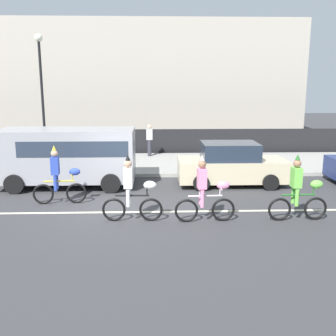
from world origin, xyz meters
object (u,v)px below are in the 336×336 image
object	(u,v)px
parade_cyclist_pink	(206,193)
pedestrian_onlooker	(149,140)
parade_cyclist_zebra	(133,192)
street_lamp_post	(41,80)
parked_van_grey	(69,153)
parade_cyclist_lime	(299,192)
parade_cyclist_cobalt	(59,178)
parked_car_beige	(231,165)

from	to	relation	value
parade_cyclist_pink	pedestrian_onlooker	size ratio (longest dim) A/B	1.19
parade_cyclist_zebra	street_lamp_post	distance (m)	9.59
parade_cyclist_pink	parked_van_grey	bearing A→B (deg)	138.42
parade_cyclist_lime	parade_cyclist_pink	bearing A→B (deg)	-179.54
parade_cyclist_pink	parked_van_grey	xyz separation A→B (m)	(-4.62, 4.10, 0.44)
parade_cyclist_pink	street_lamp_post	bearing A→B (deg)	129.48
parade_cyclist_cobalt	street_lamp_post	distance (m)	7.17
parade_cyclist_cobalt	parade_cyclist_lime	distance (m)	7.38
parade_cyclist_pink	parked_car_beige	size ratio (longest dim) A/B	0.47
parked_car_beige	street_lamp_post	size ratio (longest dim) A/B	0.70
parade_cyclist_cobalt	parade_cyclist_zebra	bearing A→B (deg)	-35.49
parked_car_beige	street_lamp_post	distance (m)	9.50
parade_cyclist_pink	parade_cyclist_zebra	bearing A→B (deg)	176.67
parade_cyclist_cobalt	pedestrian_onlooker	size ratio (longest dim) A/B	1.19
parade_cyclist_zebra	parade_cyclist_cobalt	bearing A→B (deg)	144.51
parked_car_beige	parade_cyclist_cobalt	bearing A→B (deg)	-159.49
parade_cyclist_cobalt	parade_cyclist_pink	size ratio (longest dim) A/B	1.00
parade_cyclist_zebra	street_lamp_post	bearing A→B (deg)	119.91
parade_cyclist_zebra	street_lamp_post	xyz separation A→B (m)	(-4.52, 7.85, 3.15)
parade_cyclist_zebra	pedestrian_onlooker	distance (m)	9.45
parade_cyclist_pink	parked_car_beige	bearing A→B (deg)	69.84
parade_cyclist_zebra	parade_cyclist_lime	bearing A→B (deg)	-1.19
parade_cyclist_pink	parked_car_beige	distance (m)	4.37
street_lamp_post	parade_cyclist_zebra	bearing A→B (deg)	-60.09
parked_van_grey	parade_cyclist_zebra	bearing A→B (deg)	-57.12
parade_cyclist_cobalt	parked_car_beige	bearing A→B (deg)	20.51
parade_cyclist_lime	parked_car_beige	size ratio (longest dim) A/B	0.47
parade_cyclist_pink	parade_cyclist_lime	world-z (taller)	same
parade_cyclist_cobalt	parade_cyclist_lime	xyz separation A→B (m)	(7.15, -1.84, 0.00)
parked_van_grey	parade_cyclist_cobalt	bearing A→B (deg)	-86.71
parade_cyclist_lime	parked_car_beige	distance (m)	4.24
parade_cyclist_cobalt	parked_van_grey	size ratio (longest dim) A/B	0.38
parade_cyclist_pink	parked_car_beige	xyz separation A→B (m)	(1.51, 4.11, -0.06)
parade_cyclist_lime	pedestrian_onlooker	xyz separation A→B (m)	(-4.34, 9.54, 0.17)
parade_cyclist_cobalt	parade_cyclist_pink	distance (m)	4.86
parade_cyclist_pink	parade_cyclist_lime	size ratio (longest dim) A/B	1.00
parade_cyclist_zebra	parked_van_grey	distance (m)	4.76
parade_cyclist_pink	parked_car_beige	world-z (taller)	parade_cyclist_pink
pedestrian_onlooker	parade_cyclist_lime	bearing A→B (deg)	-65.53
pedestrian_onlooker	parked_car_beige	bearing A→B (deg)	-59.65
parade_cyclist_cobalt	pedestrian_onlooker	world-z (taller)	parade_cyclist_cobalt
parked_car_beige	pedestrian_onlooker	xyz separation A→B (m)	(-3.19, 5.45, 0.23)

